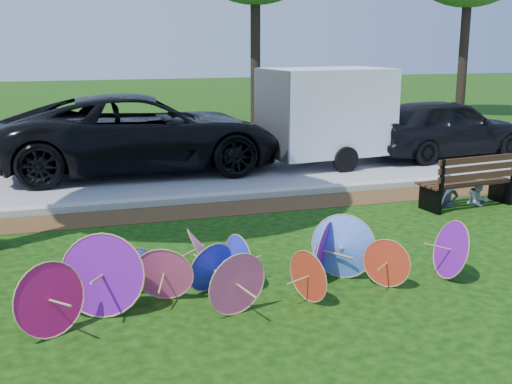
# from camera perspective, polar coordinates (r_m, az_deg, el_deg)

# --- Properties ---
(ground) EXTENTS (90.00, 90.00, 0.00)m
(ground) POSITION_cam_1_polar(r_m,az_deg,el_deg) (7.36, 1.00, -10.58)
(ground) COLOR black
(ground) RESTS_ON ground
(mulch_strip) EXTENTS (90.00, 1.00, 0.01)m
(mulch_strip) POSITION_cam_1_polar(r_m,az_deg,el_deg) (11.47, -6.16, -1.77)
(mulch_strip) COLOR #472D16
(mulch_strip) RESTS_ON ground
(curb) EXTENTS (90.00, 0.30, 0.12)m
(curb) POSITION_cam_1_polar(r_m,az_deg,el_deg) (12.13, -6.83, -0.70)
(curb) COLOR #B7B5AD
(curb) RESTS_ON ground
(street) EXTENTS (90.00, 8.00, 0.01)m
(street) POSITION_cam_1_polar(r_m,az_deg,el_deg) (16.14, -9.61, 2.53)
(street) COLOR gray
(street) RESTS_ON ground
(parasol_pile) EXTENTS (5.57, 2.14, 0.95)m
(parasol_pile) POSITION_cam_1_polar(r_m,az_deg,el_deg) (7.66, -1.47, -6.52)
(parasol_pile) COLOR #FF4E8E
(parasol_pile) RESTS_ON ground
(black_van) EXTENTS (6.50, 3.10, 1.79)m
(black_van) POSITION_cam_1_polar(r_m,az_deg,el_deg) (15.02, -10.02, 5.15)
(black_van) COLOR black
(black_van) RESTS_ON ground
(dark_pickup) EXTENTS (4.72, 2.37, 1.54)m
(dark_pickup) POSITION_cam_1_polar(r_m,az_deg,el_deg) (17.41, 16.46, 5.51)
(dark_pickup) COLOR black
(dark_pickup) RESTS_ON ground
(cargo_trailer) EXTENTS (3.10, 2.17, 2.63)m
(cargo_trailer) POSITION_cam_1_polar(r_m,az_deg,el_deg) (15.60, 6.28, 7.14)
(cargo_trailer) COLOR white
(cargo_trailer) RESTS_ON ground
(park_bench) EXTENTS (1.92, 0.92, 0.97)m
(park_bench) POSITION_cam_1_polar(r_m,az_deg,el_deg) (12.34, 18.11, 0.99)
(park_bench) COLOR black
(park_bench) RESTS_ON ground
(person_left) EXTENTS (0.51, 0.43, 1.20)m
(person_left) POSITION_cam_1_polar(r_m,az_deg,el_deg) (12.16, 16.67, 1.47)
(person_left) COLOR #39424D
(person_left) RESTS_ON ground
(person_right) EXTENTS (0.55, 0.46, 1.03)m
(person_right) POSITION_cam_1_polar(r_m,az_deg,el_deg) (12.58, 19.29, 1.27)
(person_right) COLOR silver
(person_right) RESTS_ON ground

